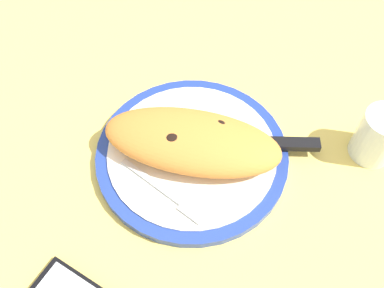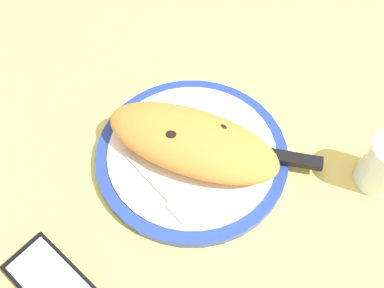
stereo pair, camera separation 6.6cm
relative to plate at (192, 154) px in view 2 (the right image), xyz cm
name	(u,v)px [view 2 (the right image)]	position (x,y,z in cm)	size (l,w,h in cm)	color
ground_plane	(192,162)	(0.00, 0.00, -2.40)	(150.00, 150.00, 3.00)	#EACC60
plate	(192,154)	(0.00, 0.00, 0.00)	(30.56, 30.56, 1.86)	#233D99
calzone	(193,139)	(-0.18, 0.40, 3.71)	(29.74, 19.34, 5.47)	orange
fork	(161,190)	(0.87, -8.40, 1.16)	(15.72, 4.15, 0.40)	silver
knife	(266,155)	(9.60, 6.52, 1.45)	(23.05, 13.08, 1.20)	silver
smartphone	(50,280)	(-2.25, -27.50, -0.34)	(13.00, 7.48, 1.16)	black
water_glass	(384,166)	(24.64, 14.93, 2.96)	(6.78, 6.78, 8.87)	silver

